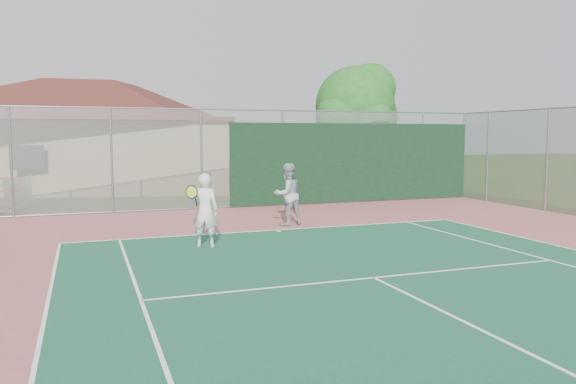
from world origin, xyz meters
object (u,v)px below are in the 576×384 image
object	(u,v)px
tree	(357,109)
clubhouse	(94,125)
player_grey_back	(287,195)
player_white_front	(205,211)

from	to	relation	value
tree	clubhouse	bearing A→B (deg)	146.04
player_grey_back	tree	bearing A→B (deg)	-143.98
tree	player_white_front	world-z (taller)	tree
tree	player_grey_back	size ratio (longest dim) A/B	3.18
player_grey_back	player_white_front	bearing A→B (deg)	24.60
clubhouse	tree	xyz separation A→B (m)	(10.62, -7.15, 0.61)
player_grey_back	clubhouse	bearing A→B (deg)	-85.11
clubhouse	player_grey_back	xyz separation A→B (m)	(4.90, -14.06, -2.23)
player_white_front	player_grey_back	distance (m)	3.71
player_white_front	tree	bearing A→B (deg)	-108.50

